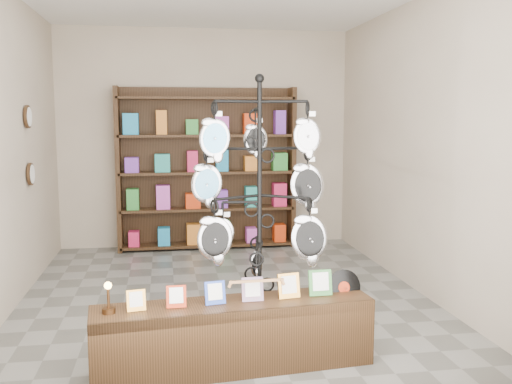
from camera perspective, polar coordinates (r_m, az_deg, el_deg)
ground at (r=5.79m, az=-3.07°, el=-10.57°), size 5.00×5.00×0.00m
room_envelope at (r=5.51m, az=-3.20°, el=8.06°), size 5.00×5.00×5.00m
display_tree at (r=4.21m, az=0.34°, el=-0.40°), size 1.08×0.93×2.11m
front_shelf at (r=4.20m, az=-2.20°, el=-14.11°), size 2.02×0.60×0.70m
back_shelving at (r=7.83m, az=-4.92°, el=1.84°), size 2.42×0.36×2.20m
wall_clocks at (r=6.44m, az=-21.73°, el=4.33°), size 0.03×0.24×0.84m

